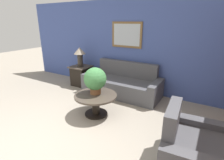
{
  "coord_description": "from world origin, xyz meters",
  "views": [
    {
      "loc": [
        2.23,
        -1.28,
        2.02
      ],
      "look_at": [
        0.09,
        2.29,
        0.6
      ],
      "focal_mm": 28.0,
      "sensor_mm": 36.0,
      "label": 1
    }
  ],
  "objects_px": {
    "potted_plant_on_table": "(95,80)",
    "couch_main": "(122,84)",
    "coffee_table": "(96,100)",
    "side_table": "(81,75)",
    "table_lamp": "(80,54)",
    "armchair": "(195,151)"
  },
  "relations": [
    {
      "from": "potted_plant_on_table",
      "to": "couch_main",
      "type": "bearing_deg",
      "value": 90.41
    },
    {
      "from": "coffee_table",
      "to": "potted_plant_on_table",
      "type": "relative_size",
      "value": 1.58
    },
    {
      "from": "side_table",
      "to": "couch_main",
      "type": "bearing_deg",
      "value": 0.51
    },
    {
      "from": "table_lamp",
      "to": "potted_plant_on_table",
      "type": "distance_m",
      "value": 1.97
    },
    {
      "from": "couch_main",
      "to": "table_lamp",
      "type": "xyz_separation_m",
      "value": [
        -1.5,
        -0.01,
        0.74
      ]
    },
    {
      "from": "armchair",
      "to": "table_lamp",
      "type": "xyz_separation_m",
      "value": [
        -3.64,
        1.81,
        0.75
      ]
    },
    {
      "from": "coffee_table",
      "to": "table_lamp",
      "type": "height_order",
      "value": "table_lamp"
    },
    {
      "from": "armchair",
      "to": "side_table",
      "type": "relative_size",
      "value": 1.81
    },
    {
      "from": "couch_main",
      "to": "potted_plant_on_table",
      "type": "height_order",
      "value": "potted_plant_on_table"
    },
    {
      "from": "couch_main",
      "to": "table_lamp",
      "type": "height_order",
      "value": "table_lamp"
    },
    {
      "from": "armchair",
      "to": "coffee_table",
      "type": "height_order",
      "value": "armchair"
    },
    {
      "from": "coffee_table",
      "to": "side_table",
      "type": "xyz_separation_m",
      "value": [
        -1.55,
        1.31,
        -0.03
      ]
    },
    {
      "from": "side_table",
      "to": "potted_plant_on_table",
      "type": "bearing_deg",
      "value": -39.79
    },
    {
      "from": "side_table",
      "to": "table_lamp",
      "type": "bearing_deg",
      "value": 116.57
    },
    {
      "from": "armchair",
      "to": "coffee_table",
      "type": "relative_size",
      "value": 1.23
    },
    {
      "from": "couch_main",
      "to": "coffee_table",
      "type": "height_order",
      "value": "couch_main"
    },
    {
      "from": "potted_plant_on_table",
      "to": "armchair",
      "type": "bearing_deg",
      "value": -14.63
    },
    {
      "from": "side_table",
      "to": "potted_plant_on_table",
      "type": "xyz_separation_m",
      "value": [
        1.51,
        -1.25,
        0.48
      ]
    },
    {
      "from": "armchair",
      "to": "coffee_table",
      "type": "bearing_deg",
      "value": 71.61
    },
    {
      "from": "side_table",
      "to": "table_lamp",
      "type": "xyz_separation_m",
      "value": [
        -0.0,
        0.0,
        0.71
      ]
    },
    {
      "from": "side_table",
      "to": "table_lamp",
      "type": "distance_m",
      "value": 0.71
    },
    {
      "from": "coffee_table",
      "to": "table_lamp",
      "type": "distance_m",
      "value": 2.14
    }
  ]
}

